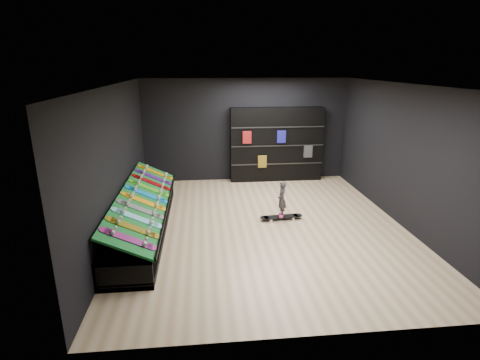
{
  "coord_description": "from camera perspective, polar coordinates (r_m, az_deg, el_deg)",
  "views": [
    {
      "loc": [
        -1.28,
        -7.42,
        3.39
      ],
      "look_at": [
        -0.5,
        0.2,
        1.0
      ],
      "focal_mm": 28.0,
      "sensor_mm": 36.0,
      "label": 1
    }
  ],
  "objects": [
    {
      "name": "child",
      "position": [
        8.47,
        6.35,
        -3.95
      ],
      "size": [
        0.14,
        0.19,
        0.49
      ],
      "primitive_type": "imported",
      "rotation": [
        0.0,
        0.0,
        -1.62
      ],
      "color": "black",
      "rests_on": "floor_skateboard"
    },
    {
      "name": "floor",
      "position": [
        8.26,
        3.62,
        -6.94
      ],
      "size": [
        6.0,
        7.0,
        0.01
      ],
      "primitive_type": "cube",
      "color": "tan",
      "rests_on": "ground"
    },
    {
      "name": "display_board_3",
      "position": [
        7.39,
        -14.88,
        -4.32
      ],
      "size": [
        0.93,
        0.22,
        0.5
      ],
      "primitive_type": null,
      "rotation": [
        0.0,
        0.44,
        0.0
      ],
      "color": "black",
      "rests_on": "turf_ramp"
    },
    {
      "name": "wall_right",
      "position": [
        8.77,
        23.57,
        3.42
      ],
      "size": [
        0.02,
        7.0,
        3.0
      ],
      "primitive_type": "cube",
      "color": "black",
      "rests_on": "ground"
    },
    {
      "name": "display_board_7",
      "position": [
        8.97,
        -13.31,
        -0.36
      ],
      "size": [
        0.93,
        0.22,
        0.5
      ],
      "primitive_type": null,
      "rotation": [
        0.0,
        0.44,
        0.0
      ],
      "color": "red",
      "rests_on": "turf_ramp"
    },
    {
      "name": "display_rack",
      "position": [
        8.16,
        -14.4,
        -5.89
      ],
      "size": [
        0.9,
        4.5,
        0.5
      ],
      "primitive_type": null,
      "color": "black",
      "rests_on": "ground"
    },
    {
      "name": "wall_left",
      "position": [
        7.85,
        -18.33,
        2.5
      ],
      "size": [
        0.02,
        7.0,
        3.0
      ],
      "primitive_type": "cube",
      "color": "black",
      "rests_on": "ground"
    },
    {
      "name": "ceiling",
      "position": [
        7.54,
        4.06,
        14.31
      ],
      "size": [
        6.0,
        7.0,
        0.01
      ],
      "primitive_type": "cube",
      "color": "white",
      "rests_on": "ground"
    },
    {
      "name": "display_board_2",
      "position": [
        7.01,
        -15.39,
        -5.59
      ],
      "size": [
        0.93,
        0.22,
        0.5
      ],
      "primitive_type": null,
      "rotation": [
        0.0,
        0.44,
        0.0
      ],
      "color": "#0CB2E5",
      "rests_on": "turf_ramp"
    },
    {
      "name": "display_board_5",
      "position": [
        8.17,
        -14.02,
        -2.15
      ],
      "size": [
        0.93,
        0.22,
        0.5
      ],
      "primitive_type": null,
      "rotation": [
        0.0,
        0.44,
        0.0
      ],
      "color": "blue",
      "rests_on": "turf_ramp"
    },
    {
      "name": "display_board_6",
      "position": [
        8.57,
        -13.64,
        -1.21
      ],
      "size": [
        0.93,
        0.22,
        0.5
      ],
      "primitive_type": null,
      "rotation": [
        0.0,
        0.44,
        0.0
      ],
      "color": "green",
      "rests_on": "turf_ramp"
    },
    {
      "name": "floor_skateboard",
      "position": [
        8.57,
        6.28,
        -5.74
      ],
      "size": [
        0.99,
        0.3,
        0.09
      ],
      "primitive_type": null,
      "rotation": [
        0.0,
        0.0,
        0.08
      ],
      "color": "black",
      "rests_on": "ground"
    },
    {
      "name": "display_board_4",
      "position": [
        7.78,
        -14.43,
        -3.18
      ],
      "size": [
        0.93,
        0.22,
        0.5
      ],
      "primitive_type": null,
      "rotation": [
        0.0,
        0.44,
        0.0
      ],
      "color": "orange",
      "rests_on": "turf_ramp"
    },
    {
      "name": "display_board_8",
      "position": [
        9.37,
        -13.0,
        0.42
      ],
      "size": [
        0.93,
        0.22,
        0.5
      ],
      "primitive_type": null,
      "rotation": [
        0.0,
        0.44,
        0.0
      ],
      "color": "purple",
      "rests_on": "turf_ramp"
    },
    {
      "name": "wall_back",
      "position": [
        11.16,
        0.84,
        7.58
      ],
      "size": [
        6.0,
        0.02,
        3.0
      ],
      "primitive_type": "cube",
      "color": "black",
      "rests_on": "ground"
    },
    {
      "name": "display_board_1",
      "position": [
        6.62,
        -15.95,
        -7.0
      ],
      "size": [
        0.93,
        0.22,
        0.5
      ],
      "primitive_type": null,
      "rotation": [
        0.0,
        0.44,
        0.0
      ],
      "color": "yellow",
      "rests_on": "turf_ramp"
    },
    {
      "name": "turf_ramp",
      "position": [
        7.99,
        -14.29,
        -2.84
      ],
      "size": [
        0.92,
        4.5,
        0.46
      ],
      "primitive_type": "cube",
      "rotation": [
        0.0,
        0.44,
        0.0
      ],
      "color": "#0D541E",
      "rests_on": "display_rack"
    },
    {
      "name": "display_board_9",
      "position": [
        9.77,
        -12.71,
        1.14
      ],
      "size": [
        0.93,
        0.22,
        0.5
      ],
      "primitive_type": null,
      "rotation": [
        0.0,
        0.44,
        0.0
      ],
      "color": "yellow",
      "rests_on": "turf_ramp"
    },
    {
      "name": "wall_front",
      "position": [
        4.54,
        11.18,
        -7.66
      ],
      "size": [
        6.0,
        0.02,
        3.0
      ],
      "primitive_type": "cube",
      "color": "black",
      "rests_on": "ground"
    },
    {
      "name": "back_shelving",
      "position": [
        11.2,
        5.57,
        5.41
      ],
      "size": [
        2.73,
        0.32,
        2.18
      ],
      "primitive_type": "cube",
      "color": "black",
      "rests_on": "ground"
    },
    {
      "name": "display_board_0",
      "position": [
        6.25,
        -16.59,
        -8.58
      ],
      "size": [
        0.93,
        0.22,
        0.5
      ],
      "primitive_type": null,
      "rotation": [
        0.0,
        0.44,
        0.0
      ],
      "color": "#2626BF",
      "rests_on": "turf_ramp"
    }
  ]
}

